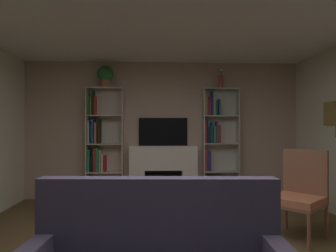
# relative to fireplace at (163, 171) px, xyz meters

# --- Properties ---
(wall_back_accent) EXTENTS (5.41, 0.06, 2.64)m
(wall_back_accent) POSITION_rel_fireplace_xyz_m (0.00, 0.15, 0.78)
(wall_back_accent) COLOR tan
(wall_back_accent) RESTS_ON ground_plane
(fireplace) EXTENTS (1.39, 0.54, 1.02)m
(fireplace) POSITION_rel_fireplace_xyz_m (0.00, 0.00, 0.00)
(fireplace) COLOR white
(fireplace) RESTS_ON ground_plane
(tv) EXTENTS (0.94, 0.06, 0.54)m
(tv) POSITION_rel_fireplace_xyz_m (0.00, 0.09, 0.75)
(tv) COLOR black
(tv) RESTS_ON fireplace
(bookshelf_left) EXTENTS (0.68, 0.29, 2.12)m
(bookshelf_left) POSITION_rel_fireplace_xyz_m (-1.19, 0.02, 0.45)
(bookshelf_left) COLOR beige
(bookshelf_left) RESTS_ON ground_plane
(bookshelf_right) EXTENTS (0.68, 0.27, 2.12)m
(bookshelf_right) POSITION_rel_fireplace_xyz_m (1.01, 0.03, 0.50)
(bookshelf_right) COLOR beige
(bookshelf_right) RESTS_ON ground_plane
(potted_plant) EXTENTS (0.31, 0.31, 0.41)m
(potted_plant) POSITION_rel_fireplace_xyz_m (-1.10, -0.03, 1.82)
(potted_plant) COLOR #A76C47
(potted_plant) RESTS_ON bookshelf_left
(vase_with_flowers) EXTENTS (0.11, 0.11, 0.40)m
(vase_with_flowers) POSITION_rel_fireplace_xyz_m (1.10, -0.03, 1.72)
(vase_with_flowers) COLOR #913B3C
(vase_with_flowers) RESTS_ON bookshelf_right
(armchair) EXTENTS (0.81, 0.81, 1.08)m
(armchair) POSITION_rel_fireplace_xyz_m (1.63, -2.15, 0.01)
(armchair) COLOR brown
(armchair) RESTS_ON ground_plane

